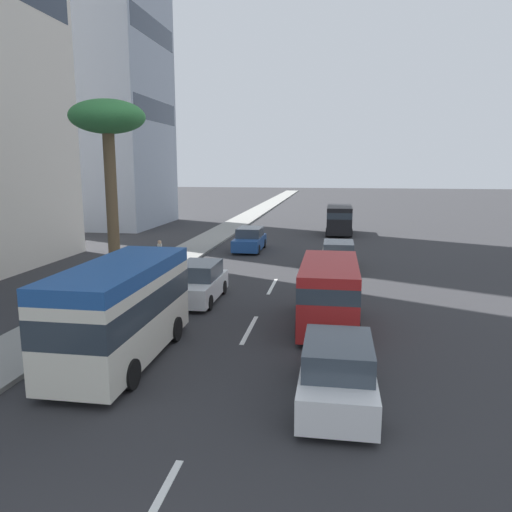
{
  "coord_description": "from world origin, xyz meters",
  "views": [
    {
      "loc": [
        -3.38,
        -3.0,
        5.96
      ],
      "look_at": [
        18.35,
        0.48,
        1.92
      ],
      "focal_mm": 34.82,
      "sensor_mm": 36.0,
      "label": 1
    }
  ],
  "objects": [
    {
      "name": "ground_plane",
      "position": [
        31.5,
        0.0,
        0.0
      ],
      "size": [
        198.0,
        198.0,
        0.0
      ],
      "primitive_type": "plane",
      "color": "#2D2D30"
    },
    {
      "name": "sidewalk_right",
      "position": [
        31.5,
        6.97,
        0.07
      ],
      "size": [
        162.0,
        2.74,
        0.15
      ],
      "primitive_type": "cube",
      "color": "gray",
      "rests_on": "ground_plane"
    },
    {
      "name": "lane_stripe_mid",
      "position": [
        13.83,
        0.0,
        0.01
      ],
      "size": [
        3.2,
        0.16,
        0.01
      ],
      "primitive_type": "cube",
      "color": "silver",
      "rests_on": "ground_plane"
    },
    {
      "name": "lane_stripe_far",
      "position": [
        20.52,
        0.0,
        0.01
      ],
      "size": [
        3.2,
        0.16,
        0.01
      ],
      "primitive_type": "cube",
      "color": "silver",
      "rests_on": "ground_plane"
    },
    {
      "name": "car_lead",
      "position": [
        30.82,
        2.93,
        0.76
      ],
      "size": [
        4.41,
        1.88,
        1.61
      ],
      "rotation": [
        0.0,
        0.0,
        3.14
      ],
      "color": "#1E478C",
      "rests_on": "ground_plane"
    },
    {
      "name": "car_second",
      "position": [
        25.78,
        -3.24,
        0.74
      ],
      "size": [
        4.41,
        1.93,
        1.56
      ],
      "color": "beige",
      "rests_on": "ground_plane"
    },
    {
      "name": "car_third",
      "position": [
        8.64,
        -3.17,
        0.8
      ],
      "size": [
        4.42,
        1.9,
        1.69
      ],
      "color": "white",
      "rests_on": "ground_plane"
    },
    {
      "name": "minibus_fourth",
      "position": [
        10.38,
        3.38,
        1.67
      ],
      "size": [
        6.56,
        2.39,
        3.04
      ],
      "rotation": [
        0.0,
        0.0,
        3.14
      ],
      "color": "silver",
      "rests_on": "ground_plane"
    },
    {
      "name": "van_fifth",
      "position": [
        40.36,
        -3.36,
        1.41
      ],
      "size": [
        5.35,
        2.22,
        2.46
      ],
      "color": "black",
      "rests_on": "ground_plane"
    },
    {
      "name": "car_sixth",
      "position": [
        17.44,
        2.9,
        0.79
      ],
      "size": [
        4.28,
        1.82,
        1.69
      ],
      "rotation": [
        0.0,
        0.0,
        3.14
      ],
      "color": "white",
      "rests_on": "ground_plane"
    },
    {
      "name": "van_seventh",
      "position": [
        14.69,
        -2.85,
        1.4
      ],
      "size": [
        5.32,
        2.19,
        2.44
      ],
      "color": "#A51E1E",
      "rests_on": "ground_plane"
    },
    {
      "name": "pedestrian_near_lamp",
      "position": [
        19.71,
        6.89,
        1.09
      ],
      "size": [
        0.39,
        0.36,
        1.7
      ],
      "rotation": [
        0.0,
        0.0,
        3.71
      ],
      "color": "#333338",
      "rests_on": "sidewalk_right"
    },
    {
      "name": "pedestrian_mid_block",
      "position": [
        23.09,
        6.76,
        1.05
      ],
      "size": [
        0.36,
        0.28,
        1.64
      ],
      "rotation": [
        0.0,
        0.0,
        3.33
      ],
      "color": "gold",
      "rests_on": "sidewalk_right"
    },
    {
      "name": "palm_tree",
      "position": [
        18.55,
        7.36,
        7.67
      ],
      "size": [
        3.42,
        3.42,
        8.75
      ],
      "color": "brown",
      "rests_on": "sidewalk_right"
    },
    {
      "name": "office_tower_far",
      "position": [
        43.77,
        19.99,
        20.51
      ],
      "size": [
        11.89,
        11.48,
        41.01
      ],
      "color": "#99A3B2",
      "rests_on": "ground_plane"
    }
  ]
}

